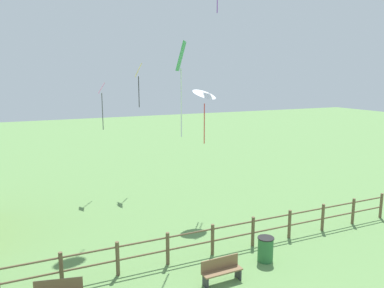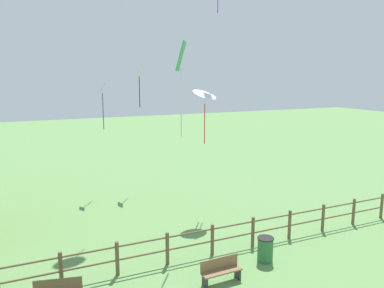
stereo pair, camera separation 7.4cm
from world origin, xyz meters
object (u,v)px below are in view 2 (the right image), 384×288
object	(u,v)px
trash_bin	(265,249)
kite_white_delta	(205,95)
kite_yellow_diamond	(139,76)
kite_pink_diamond	(103,97)
park_bench_near_fence	(221,270)
kite_green_diamond	(181,68)

from	to	relation	value
trash_bin	kite_white_delta	world-z (taller)	kite_white_delta
kite_yellow_diamond	kite_pink_diamond	bearing A→B (deg)	-174.40
park_bench_near_fence	trash_bin	bearing A→B (deg)	14.87
kite_yellow_diamond	kite_pink_diamond	size ratio (longest dim) A/B	0.97
park_bench_near_fence	kite_pink_diamond	distance (m)	13.57
park_bench_near_fence	kite_pink_diamond	bearing A→B (deg)	96.88
trash_bin	kite_white_delta	distance (m)	8.42
kite_green_diamond	kite_yellow_diamond	bearing A→B (deg)	83.88
kite_pink_diamond	kite_green_diamond	size ratio (longest dim) A/B	0.75
kite_pink_diamond	kite_yellow_diamond	bearing A→B (deg)	5.60
park_bench_near_fence	kite_green_diamond	distance (m)	7.72
kite_yellow_diamond	kite_pink_diamond	distance (m)	2.71
kite_yellow_diamond	kite_pink_diamond	xyz separation A→B (m)	(-2.39, -0.23, -1.27)
kite_white_delta	kite_green_diamond	xyz separation A→B (m)	(-2.77, -3.49, 1.24)
park_bench_near_fence	kite_green_diamond	xyz separation A→B (m)	(-0.10, 3.29, 6.98)
trash_bin	kite_yellow_diamond	distance (m)	13.77
kite_yellow_diamond	kite_green_diamond	distance (m)	9.35
park_bench_near_fence	kite_yellow_diamond	xyz separation A→B (m)	(0.89, 12.59, 6.67)
kite_yellow_diamond	kite_green_diamond	xyz separation A→B (m)	(-1.00, -9.29, 0.30)
kite_white_delta	kite_pink_diamond	distance (m)	6.96
kite_pink_diamond	trash_bin	bearing A→B (deg)	-72.12
kite_white_delta	kite_green_diamond	world-z (taller)	kite_green_diamond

